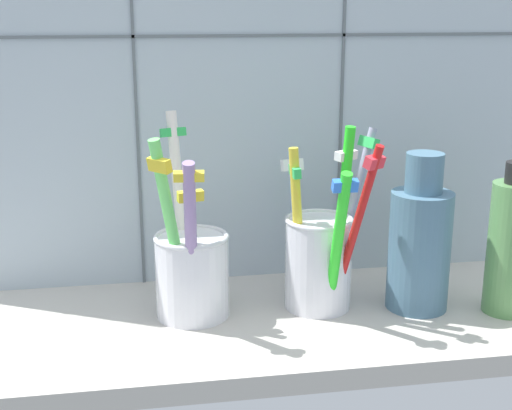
{
  "coord_description": "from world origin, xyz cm",
  "views": [
    {
      "loc": [
        -10.62,
        -61.38,
        30.88
      ],
      "look_at": [
        0.0,
        1.77,
        12.69
      ],
      "focal_mm": 49.92,
      "sensor_mm": 36.0,
      "label": 1
    }
  ],
  "objects_px": {
    "toothbrush_cup_right": "(320,254)",
    "soap_bottle": "(511,245)",
    "toothbrush_cup_left": "(191,267)",
    "ceramic_vase": "(419,242)"
  },
  "relations": [
    {
      "from": "toothbrush_cup_right",
      "to": "ceramic_vase",
      "type": "relative_size",
      "value": 1.18
    },
    {
      "from": "toothbrush_cup_right",
      "to": "soap_bottle",
      "type": "relative_size",
      "value": 1.24
    },
    {
      "from": "toothbrush_cup_left",
      "to": "toothbrush_cup_right",
      "type": "relative_size",
      "value": 1.04
    },
    {
      "from": "toothbrush_cup_right",
      "to": "toothbrush_cup_left",
      "type": "bearing_deg",
      "value": 179.64
    },
    {
      "from": "ceramic_vase",
      "to": "soap_bottle",
      "type": "distance_m",
      "value": 0.09
    },
    {
      "from": "toothbrush_cup_left",
      "to": "soap_bottle",
      "type": "height_order",
      "value": "toothbrush_cup_left"
    },
    {
      "from": "ceramic_vase",
      "to": "soap_bottle",
      "type": "height_order",
      "value": "ceramic_vase"
    },
    {
      "from": "toothbrush_cup_right",
      "to": "ceramic_vase",
      "type": "xyz_separation_m",
      "value": [
        0.09,
        -0.01,
        0.01
      ]
    },
    {
      "from": "soap_bottle",
      "to": "toothbrush_cup_left",
      "type": "bearing_deg",
      "value": 172.34
    },
    {
      "from": "toothbrush_cup_left",
      "to": "ceramic_vase",
      "type": "xyz_separation_m",
      "value": [
        0.22,
        -0.01,
        0.02
      ]
    }
  ]
}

